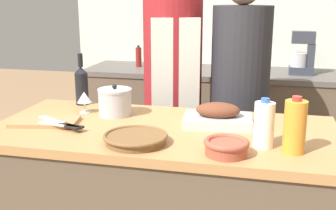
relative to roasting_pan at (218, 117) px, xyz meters
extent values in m
cube|color=#B27F4C|center=(-0.24, -0.10, -0.06)|extent=(1.58, 0.75, 0.04)
cube|color=brown|center=(-0.24, 1.51, -0.53)|extent=(1.99, 0.58, 0.88)
cube|color=#56514C|center=(-0.24, 1.51, -0.07)|extent=(2.05, 0.60, 0.04)
cube|color=silver|center=(-0.24, 1.86, 0.30)|extent=(2.55, 0.10, 2.55)
cube|color=#BCBCC1|center=(0.00, 0.00, -0.02)|extent=(0.33, 0.23, 0.04)
ellipsoid|color=brown|center=(0.00, 0.00, 0.03)|extent=(0.21, 0.14, 0.07)
cylinder|color=brown|center=(-0.30, -0.32, -0.03)|extent=(0.25, 0.25, 0.03)
torus|color=brown|center=(-0.30, -0.32, -0.01)|extent=(0.27, 0.27, 0.02)
cube|color=#AD7F51|center=(-0.80, -0.16, -0.03)|extent=(0.33, 0.23, 0.02)
cylinder|color=#B7B7BC|center=(-0.53, 0.06, 0.02)|extent=(0.17, 0.17, 0.12)
cylinder|color=#B7B7BC|center=(-0.53, 0.06, 0.09)|extent=(0.17, 0.17, 0.01)
sphere|color=black|center=(-0.53, 0.06, 0.11)|extent=(0.02, 0.02, 0.02)
cylinder|color=#A84C38|center=(0.08, -0.36, -0.02)|extent=(0.16, 0.16, 0.05)
torus|color=#A84C38|center=(0.08, -0.36, 0.01)|extent=(0.17, 0.17, 0.02)
cylinder|color=orange|center=(0.33, -0.28, 0.06)|extent=(0.09, 0.09, 0.21)
cylinder|color=red|center=(0.33, -0.28, 0.17)|extent=(0.04, 0.04, 0.02)
cylinder|color=white|center=(0.21, -0.24, 0.05)|extent=(0.08, 0.08, 0.18)
cylinder|color=#3360B2|center=(0.21, -0.24, 0.15)|extent=(0.03, 0.03, 0.02)
cylinder|color=black|center=(-0.78, 0.22, 0.05)|extent=(0.07, 0.07, 0.18)
cone|color=black|center=(-0.78, 0.22, 0.15)|extent=(0.07, 0.07, 0.03)
cylinder|color=black|center=(-0.78, 0.22, 0.21)|extent=(0.03, 0.03, 0.07)
cylinder|color=silver|center=(-0.70, 0.07, -0.04)|extent=(0.06, 0.06, 0.00)
cylinder|color=silver|center=(-0.70, 0.07, -0.01)|extent=(0.01, 0.01, 0.05)
cone|color=silver|center=(-0.70, 0.07, 0.04)|extent=(0.07, 0.07, 0.06)
cylinder|color=silver|center=(-0.62, 0.19, -0.04)|extent=(0.06, 0.06, 0.00)
cylinder|color=silver|center=(-0.62, 0.19, -0.01)|extent=(0.01, 0.01, 0.05)
cone|color=silver|center=(-0.62, 0.19, 0.04)|extent=(0.07, 0.07, 0.06)
cube|color=#B7B7BC|center=(-0.76, -0.16, -0.02)|extent=(0.18, 0.11, 0.01)
cube|color=black|center=(-0.63, -0.23, -0.02)|extent=(0.11, 0.08, 0.01)
cube|color=#B7B7BC|center=(-0.73, -0.22, -0.02)|extent=(0.15, 0.05, 0.01)
cube|color=black|center=(-0.61, -0.23, -0.02)|extent=(0.09, 0.04, 0.01)
cube|color=#333842|center=(0.47, 1.48, -0.02)|extent=(0.18, 0.14, 0.06)
cylinder|color=#B7B7BC|center=(0.45, 1.48, 0.07)|extent=(0.13, 0.13, 0.11)
cube|color=#333842|center=(0.53, 1.48, 0.10)|extent=(0.05, 0.08, 0.18)
cube|color=#333842|center=(0.47, 1.48, 0.24)|extent=(0.17, 0.08, 0.09)
cylinder|color=#332D28|center=(-0.60, 1.48, 0.02)|extent=(0.07, 0.07, 0.13)
cylinder|color=black|center=(-0.60, 1.48, 0.10)|extent=(0.03, 0.03, 0.02)
cylinder|color=maroon|center=(-0.86, 1.53, 0.04)|extent=(0.05, 0.05, 0.16)
cylinder|color=black|center=(-0.86, 1.53, 0.13)|extent=(0.02, 0.02, 0.02)
cube|color=beige|center=(-0.37, 0.70, -0.56)|extent=(0.34, 0.29, 0.82)
cylinder|color=maroon|center=(-0.37, 0.70, 0.18)|extent=(0.37, 0.37, 0.68)
cube|color=silver|center=(-0.32, 0.53, -0.01)|extent=(0.28, 0.11, 0.86)
cube|color=beige|center=(0.05, 0.71, -0.57)|extent=(0.32, 0.24, 0.80)
cylinder|color=#28282D|center=(0.05, 0.71, 0.16)|extent=(0.36, 0.36, 0.66)
camera|label=1|loc=(0.21, -1.88, 0.55)|focal=45.00mm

